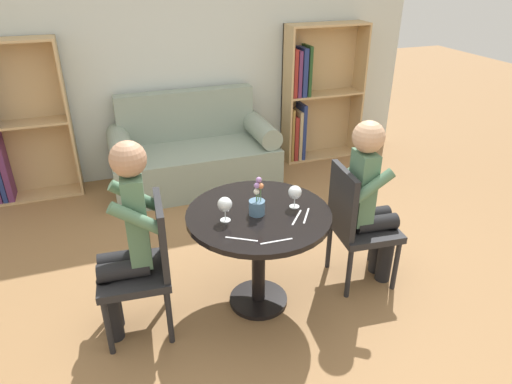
% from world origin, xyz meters
% --- Properties ---
extents(ground_plane, '(16.00, 16.00, 0.00)m').
position_xyz_m(ground_plane, '(0.00, 0.00, 0.00)').
color(ground_plane, olive).
extents(back_wall, '(5.20, 0.05, 2.70)m').
position_xyz_m(back_wall, '(0.00, 2.40, 1.35)').
color(back_wall, silver).
rests_on(back_wall, ground_plane).
extents(round_table, '(0.92, 0.92, 0.71)m').
position_xyz_m(round_table, '(0.00, 0.00, 0.57)').
color(round_table, black).
rests_on(round_table, ground_plane).
extents(couch, '(1.64, 0.80, 0.92)m').
position_xyz_m(couch, '(0.00, 1.98, 0.31)').
color(couch, gray).
rests_on(couch, ground_plane).
extents(bookshelf_left, '(0.91, 0.28, 1.51)m').
position_xyz_m(bookshelf_left, '(-1.71, 2.25, 0.71)').
color(bookshelf_left, tan).
rests_on(bookshelf_left, ground_plane).
extents(bookshelf_right, '(0.91, 0.28, 1.51)m').
position_xyz_m(bookshelf_right, '(1.45, 2.25, 0.72)').
color(bookshelf_right, tan).
rests_on(bookshelf_right, ground_plane).
extents(chair_left, '(0.45, 0.45, 0.90)m').
position_xyz_m(chair_left, '(-0.72, 0.01, 0.49)').
color(chair_left, '#232326').
rests_on(chair_left, ground_plane).
extents(chair_right, '(0.46, 0.46, 0.90)m').
position_xyz_m(chair_right, '(0.73, 0.01, 0.49)').
color(chair_right, '#232326').
rests_on(chair_right, ground_plane).
extents(person_left, '(0.43, 0.36, 1.27)m').
position_xyz_m(person_left, '(-0.81, 0.03, 0.68)').
color(person_left, black).
rests_on(person_left, ground_plane).
extents(person_right, '(0.44, 0.37, 1.23)m').
position_xyz_m(person_right, '(0.81, -0.00, 0.66)').
color(person_right, black).
rests_on(person_right, ground_plane).
extents(wine_glass_left, '(0.09, 0.09, 0.16)m').
position_xyz_m(wine_glass_left, '(-0.22, -0.02, 0.82)').
color(wine_glass_left, white).
rests_on(wine_glass_left, round_table).
extents(wine_glass_right, '(0.09, 0.09, 0.15)m').
position_xyz_m(wine_glass_right, '(0.24, -0.01, 0.81)').
color(wine_glass_right, white).
rests_on(wine_glass_right, round_table).
extents(flower_vase, '(0.10, 0.10, 0.24)m').
position_xyz_m(flower_vase, '(-0.01, -0.01, 0.78)').
color(flower_vase, slate).
rests_on(flower_vase, round_table).
extents(knife_left_setting, '(0.19, 0.02, 0.00)m').
position_xyz_m(knife_left_setting, '(-0.01, -0.34, 0.71)').
color(knife_left_setting, silver).
rests_on(knife_left_setting, round_table).
extents(fork_left_setting, '(0.12, 0.16, 0.00)m').
position_xyz_m(fork_left_setting, '(0.26, -0.14, 0.71)').
color(fork_left_setting, silver).
rests_on(fork_left_setting, round_table).
extents(knife_right_setting, '(0.13, 0.15, 0.00)m').
position_xyz_m(knife_right_setting, '(0.20, -0.14, 0.71)').
color(knife_right_setting, silver).
rests_on(knife_right_setting, round_table).
extents(fork_right_setting, '(0.17, 0.11, 0.00)m').
position_xyz_m(fork_right_setting, '(-0.19, -0.25, 0.71)').
color(fork_right_setting, silver).
rests_on(fork_right_setting, round_table).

